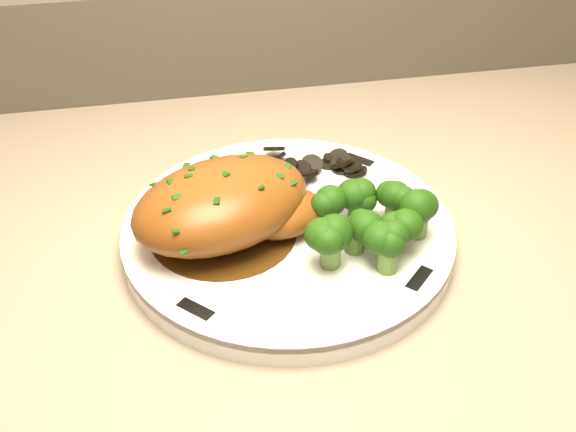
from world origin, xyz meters
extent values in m
cube|color=tan|center=(0.07, 1.67, 0.82)|extent=(1.93, 0.64, 0.03)
cube|color=#4C443A|center=(0.07, 1.99, 0.90)|extent=(1.93, 0.02, 0.12)
cylinder|color=white|center=(0.21, 1.70, 0.84)|extent=(0.35, 0.35, 0.02)
cube|color=black|center=(0.29, 1.79, 0.85)|extent=(0.03, 0.03, 0.00)
cube|color=black|center=(0.12, 1.78, 0.85)|extent=(0.03, 0.03, 0.00)
cube|color=black|center=(0.12, 1.61, 0.85)|extent=(0.03, 0.03, 0.00)
cube|color=black|center=(0.29, 1.62, 0.85)|extent=(0.03, 0.03, 0.00)
cylinder|color=#3E240B|center=(0.15, 1.70, 0.85)|extent=(0.12, 0.12, 0.00)
ellipsoid|color=brown|center=(0.15, 1.70, 0.88)|extent=(0.18, 0.15, 0.06)
ellipsoid|color=brown|center=(0.20, 1.69, 0.87)|extent=(0.08, 0.07, 0.03)
cube|color=#193E0C|center=(0.11, 1.69, 0.91)|extent=(0.01, 0.00, 0.00)
cube|color=#193E0C|center=(0.12, 1.69, 0.91)|extent=(0.01, 0.00, 0.00)
cube|color=#193E0C|center=(0.14, 1.70, 0.91)|extent=(0.01, 0.00, 0.00)
cube|color=#193E0C|center=(0.16, 1.71, 0.91)|extent=(0.01, 0.00, 0.00)
cube|color=#193E0C|center=(0.17, 1.71, 0.91)|extent=(0.01, 0.00, 0.00)
cube|color=#193E0C|center=(0.19, 1.72, 0.91)|extent=(0.01, 0.00, 0.00)
cylinder|color=black|center=(0.27, 1.78, 0.86)|extent=(0.02, 0.01, 0.01)
cylinder|color=black|center=(0.27, 1.79, 0.86)|extent=(0.02, 0.02, 0.01)
cylinder|color=black|center=(0.26, 1.79, 0.86)|extent=(0.02, 0.02, 0.01)
cylinder|color=black|center=(0.26, 1.80, 0.86)|extent=(0.02, 0.02, 0.01)
cylinder|color=black|center=(0.25, 1.80, 0.86)|extent=(0.02, 0.02, 0.01)
cylinder|color=black|center=(0.24, 1.80, 0.86)|extent=(0.02, 0.02, 0.01)
cylinder|color=black|center=(0.23, 1.80, 0.86)|extent=(0.02, 0.02, 0.01)
cylinder|color=black|center=(0.22, 1.79, 0.86)|extent=(0.02, 0.02, 0.00)
cylinder|color=black|center=(0.21, 1.79, 0.86)|extent=(0.02, 0.02, 0.01)
cylinder|color=black|center=(0.21, 1.78, 0.86)|extent=(0.02, 0.02, 0.02)
cylinder|color=black|center=(0.21, 1.77, 0.86)|extent=(0.02, 0.02, 0.01)
cylinder|color=black|center=(0.22, 1.77, 0.86)|extent=(0.03, 0.03, 0.01)
cylinder|color=black|center=(0.23, 1.76, 0.86)|extent=(0.03, 0.03, 0.01)
cylinder|color=black|center=(0.24, 1.76, 0.86)|extent=(0.02, 0.02, 0.01)
cylinder|color=black|center=(0.25, 1.76, 0.86)|extent=(0.02, 0.02, 0.02)
cylinder|color=black|center=(0.26, 1.76, 0.86)|extent=(0.03, 0.03, 0.02)
cylinder|color=black|center=(0.26, 1.77, 0.86)|extent=(0.03, 0.03, 0.01)
cylinder|color=black|center=(0.27, 1.77, 0.86)|extent=(0.03, 0.03, 0.01)
cylinder|color=olive|center=(0.24, 1.69, 0.86)|extent=(0.02, 0.02, 0.02)
sphere|color=black|center=(0.24, 1.69, 0.88)|extent=(0.02, 0.02, 0.02)
cylinder|color=olive|center=(0.26, 1.70, 0.86)|extent=(0.02, 0.02, 0.02)
sphere|color=black|center=(0.26, 1.70, 0.88)|extent=(0.02, 0.02, 0.02)
cylinder|color=olive|center=(0.29, 1.69, 0.86)|extent=(0.02, 0.02, 0.02)
sphere|color=black|center=(0.29, 1.69, 0.88)|extent=(0.02, 0.02, 0.02)
cylinder|color=olive|center=(0.25, 1.66, 0.86)|extent=(0.02, 0.02, 0.02)
sphere|color=black|center=(0.25, 1.66, 0.88)|extent=(0.02, 0.02, 0.02)
cylinder|color=olive|center=(0.28, 1.65, 0.86)|extent=(0.02, 0.02, 0.02)
sphere|color=black|center=(0.28, 1.65, 0.88)|extent=(0.02, 0.02, 0.02)
cylinder|color=olive|center=(0.31, 1.67, 0.86)|extent=(0.02, 0.02, 0.02)
sphere|color=black|center=(0.31, 1.67, 0.88)|extent=(0.02, 0.02, 0.02)
cylinder|color=olive|center=(0.23, 1.64, 0.86)|extent=(0.02, 0.02, 0.02)
sphere|color=black|center=(0.23, 1.64, 0.88)|extent=(0.02, 0.02, 0.02)
cylinder|color=olive|center=(0.27, 1.63, 0.86)|extent=(0.02, 0.02, 0.02)
sphere|color=black|center=(0.27, 1.63, 0.88)|extent=(0.02, 0.02, 0.02)
camera|label=1|loc=(0.12, 1.23, 1.22)|focal=45.00mm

